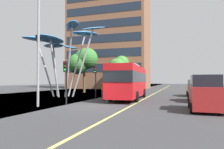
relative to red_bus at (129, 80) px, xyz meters
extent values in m
cube|color=#38383A|center=(-1.45, -6.45, -1.97)|extent=(120.00, 240.00, 0.10)
cube|color=#E0D666|center=(1.42, -6.45, -1.93)|extent=(0.16, 144.00, 0.01)
cube|color=red|center=(0.00, 0.00, -0.11)|extent=(2.83, 9.65, 2.93)
cube|color=black|center=(0.00, 0.00, 0.30)|extent=(2.86, 9.75, 0.94)
cube|color=yellow|center=(-0.21, 4.71, 1.05)|extent=(1.33, 0.16, 0.36)
cube|color=#B2B2B7|center=(0.00, 0.00, 1.47)|extent=(1.95, 3.42, 0.24)
cylinder|color=black|center=(1.07, 3.01, -1.44)|extent=(0.32, 0.97, 0.96)
cylinder|color=black|center=(-1.33, 2.90, -1.44)|extent=(0.32, 0.97, 0.96)
cylinder|color=black|center=(1.32, -2.58, -1.44)|extent=(0.32, 0.97, 0.96)
cylinder|color=black|center=(-1.09, -2.68, -1.44)|extent=(0.32, 0.97, 0.96)
cylinder|color=#9EA0A5|center=(-5.80, 1.50, 2.05)|extent=(2.69, 0.50, 8.00)
ellipsoid|color=#4CA3E5|center=(-4.57, 1.64, 6.02)|extent=(2.98, 1.91, 0.71)
cylinder|color=#9EA0A5|center=(-7.12, 2.59, 2.02)|extent=(1.66, 2.04, 7.94)
ellipsoid|color=#2D7FD1|center=(-6.43, 3.47, 5.96)|extent=(3.21, 3.60, 0.84)
cylinder|color=#9EA0A5|center=(-8.43, 2.72, 1.19)|extent=(0.50, 1.94, 6.27)
ellipsoid|color=#2D7FD1|center=(-8.57, 3.58, 4.30)|extent=(2.06, 3.23, 0.91)
cylinder|color=#9EA0A5|center=(-9.72, 1.86, 1.22)|extent=(1.18, 0.64, 6.31)
ellipsoid|color=#4CA3E5|center=(-10.18, 2.05, 4.36)|extent=(4.05, 2.79, 0.75)
cylinder|color=#9EA0A5|center=(-10.35, 0.64, 1.52)|extent=(2.33, 0.81, 6.94)
ellipsoid|color=#4299E0|center=(-11.39, 0.35, 4.96)|extent=(3.92, 2.33, 0.96)
cylinder|color=#9EA0A5|center=(-8.50, -0.20, 1.30)|extent=(0.53, 1.58, 6.49)
ellipsoid|color=#4299E0|center=(-8.64, -0.87, 4.52)|extent=(2.49, 4.16, 0.94)
cylinder|color=#9EA0A5|center=(-6.57, -0.50, 1.86)|extent=(2.25, 2.37, 7.63)
ellipsoid|color=#4299E0|center=(-5.58, -1.55, 5.64)|extent=(2.88, 2.96, 0.84)
cylinder|color=black|center=(-3.47, -6.28, -0.24)|extent=(0.12, 0.12, 3.36)
cube|color=black|center=(-3.47, -6.42, 1.04)|extent=(0.28, 0.24, 0.80)
sphere|color=#390706|center=(-3.47, -6.55, 1.30)|extent=(0.18, 0.18, 0.18)
sphere|color=#3A2707|center=(-3.47, -6.55, 1.04)|extent=(0.18, 0.18, 0.18)
sphere|color=green|center=(-3.47, -6.55, 0.78)|extent=(0.18, 0.18, 0.18)
cylinder|color=black|center=(-3.35, -0.59, -0.19)|extent=(0.12, 0.12, 3.45)
cube|color=black|center=(-3.35, -0.73, 1.13)|extent=(0.28, 0.24, 0.80)
sphere|color=#390706|center=(-3.35, -0.86, 1.39)|extent=(0.18, 0.18, 0.18)
sphere|color=#3A2707|center=(-3.35, -0.86, 1.13)|extent=(0.18, 0.18, 0.18)
sphere|color=green|center=(-3.35, -0.86, 0.87)|extent=(0.18, 0.18, 0.18)
cylinder|color=black|center=(-3.56, 5.37, -0.02)|extent=(0.12, 0.12, 3.80)
cube|color=black|center=(-3.56, 5.23, 1.48)|extent=(0.28, 0.24, 0.80)
sphere|color=#390706|center=(-3.56, 5.10, 1.74)|extent=(0.18, 0.18, 0.18)
sphere|color=#3A2707|center=(-3.56, 5.10, 1.48)|extent=(0.18, 0.18, 0.18)
sphere|color=green|center=(-3.56, 5.10, 1.22)|extent=(0.18, 0.18, 0.18)
cube|color=maroon|center=(6.38, -6.59, -1.08)|extent=(1.75, 3.84, 1.33)
cube|color=black|center=(6.38, -6.59, -0.06)|extent=(1.61, 2.11, 0.72)
cylinder|color=black|center=(7.25, -5.40, -1.62)|extent=(0.20, 0.60, 0.60)
cylinder|color=black|center=(5.50, -5.40, -1.62)|extent=(0.20, 0.60, 0.60)
cylinder|color=black|center=(5.50, -7.77, -1.62)|extent=(0.20, 0.60, 0.60)
cube|color=navy|center=(6.62, -0.25, -1.15)|extent=(1.78, 4.16, 1.18)
cube|color=black|center=(6.62, -0.25, -0.24)|extent=(1.64, 2.29, 0.65)
cylinder|color=black|center=(7.51, 1.04, -1.62)|extent=(0.20, 0.60, 0.60)
cylinder|color=black|center=(5.72, 1.04, -1.62)|extent=(0.20, 0.60, 0.60)
cylinder|color=black|center=(7.51, -1.54, -1.62)|extent=(0.20, 0.60, 0.60)
cylinder|color=black|center=(5.72, -1.54, -1.62)|extent=(0.20, 0.60, 0.60)
cube|color=gold|center=(6.70, 6.50, -1.19)|extent=(1.73, 4.59, 1.11)
cube|color=black|center=(6.70, 6.50, -0.29)|extent=(1.59, 2.53, 0.68)
cylinder|color=black|center=(7.57, 7.93, -1.62)|extent=(0.20, 0.60, 0.60)
cylinder|color=black|center=(5.84, 7.93, -1.62)|extent=(0.20, 0.60, 0.60)
cylinder|color=black|center=(7.57, 5.08, -1.62)|extent=(0.20, 0.60, 0.60)
cylinder|color=black|center=(5.84, 5.08, -1.62)|extent=(0.20, 0.60, 0.60)
cylinder|color=gray|center=(-4.90, -7.81, 2.34)|extent=(0.18, 0.18, 8.51)
cylinder|color=brown|center=(-9.43, 9.54, -0.04)|extent=(0.38, 0.38, 3.76)
sphere|color=#387A33|center=(-10.15, 8.84, 2.58)|extent=(3.26, 3.26, 3.26)
sphere|color=#387A33|center=(-9.19, 9.30, 3.42)|extent=(3.29, 3.29, 3.29)
sphere|color=#387A33|center=(-9.92, 9.77, 2.96)|extent=(2.50, 2.50, 2.50)
sphere|color=#387A33|center=(-8.78, 9.28, 3.45)|extent=(3.28, 3.28, 3.28)
cylinder|color=brown|center=(-6.79, 21.81, -0.43)|extent=(0.42, 0.42, 2.98)
sphere|color=#428438|center=(-6.98, 20.63, 2.68)|extent=(3.22, 3.22, 3.22)
sphere|color=#428438|center=(-6.88, 22.84, 3.76)|extent=(3.20, 3.20, 3.20)
sphere|color=#428438|center=(-7.58, 21.40, 2.89)|extent=(3.48, 3.48, 3.48)
cylinder|color=#2D3342|center=(-1.93, -2.24, -1.47)|extent=(0.29, 0.29, 0.89)
cylinder|color=#99471E|center=(-1.93, -2.24, -0.73)|extent=(0.34, 0.34, 0.60)
sphere|color=#937056|center=(-1.93, -2.24, -0.32)|extent=(0.22, 0.22, 0.22)
cube|color=brown|center=(-11.66, 28.76, 9.71)|extent=(19.09, 10.42, 23.26)
cube|color=#1E2838|center=(-11.66, 23.53, 2.90)|extent=(17.94, 0.08, 1.86)
cube|color=#1E2838|center=(-11.66, 23.53, 6.22)|extent=(17.94, 0.08, 1.86)
cube|color=#1E2838|center=(-11.66, 23.53, 9.54)|extent=(17.94, 0.08, 1.86)
cube|color=#1E2838|center=(-11.66, 23.53, 12.87)|extent=(17.94, 0.08, 1.86)
cube|color=#1E2838|center=(-11.66, 23.53, 16.19)|extent=(17.94, 0.08, 1.86)
camera|label=1|loc=(4.80, -20.60, -0.06)|focal=33.52mm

